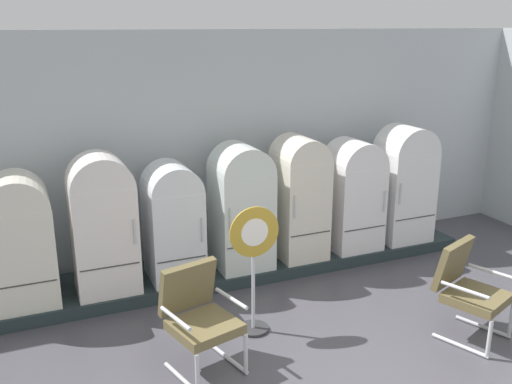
{
  "coord_description": "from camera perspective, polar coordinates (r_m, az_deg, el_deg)",
  "views": [
    {
      "loc": [
        -2.31,
        -3.09,
        3.02
      ],
      "look_at": [
        0.18,
        2.75,
        1.12
      ],
      "focal_mm": 39.45,
      "sensor_mm": 36.0,
      "label": 1
    }
  ],
  "objects": [
    {
      "name": "refrigerator_1",
      "position": [
        6.35,
        -15.26,
        -2.76
      ],
      "size": [
        0.68,
        0.61,
        1.56
      ],
      "color": "white",
      "rests_on": "display_plinth"
    },
    {
      "name": "refrigerator_5",
      "position": [
        7.47,
        9.82,
        0.04
      ],
      "size": [
        0.66,
        0.66,
        1.45
      ],
      "color": "white",
      "rests_on": "display_plinth"
    },
    {
      "name": "refrigerator_2",
      "position": [
        6.54,
        -8.41,
        -2.66
      ],
      "size": [
        0.61,
        0.66,
        1.38
      ],
      "color": "white",
      "rests_on": "display_plinth"
    },
    {
      "name": "refrigerator_6",
      "position": [
        7.89,
        14.78,
        1.14
      ],
      "size": [
        0.69,
        0.62,
        1.58
      ],
      "color": "white",
      "rests_on": "display_plinth"
    },
    {
      "name": "back_wall",
      "position": [
        7.29,
        -4.09,
        4.56
      ],
      "size": [
        11.76,
        0.12,
        2.96
      ],
      "color": "silver",
      "rests_on": "ground"
    },
    {
      "name": "sign_stand",
      "position": [
        5.62,
        -0.22,
        -7.84
      ],
      "size": [
        0.51,
        0.32,
        1.34
      ],
      "color": "#2D2D30",
      "rests_on": "ground"
    },
    {
      "name": "refrigerator_3",
      "position": [
        6.77,
        -1.51,
        -1.11
      ],
      "size": [
        0.66,
        0.67,
        1.52
      ],
      "color": "silver",
      "rests_on": "display_plinth"
    },
    {
      "name": "refrigerator_0",
      "position": [
        6.38,
        -22.83,
        -4.22
      ],
      "size": [
        0.66,
        0.71,
        1.41
      ],
      "color": "silver",
      "rests_on": "display_plinth"
    },
    {
      "name": "display_plinth",
      "position": [
        7.17,
        -2.17,
        -7.61
      ],
      "size": [
        6.23,
        0.95,
        0.15
      ],
      "primitive_type": "cube",
      "color": "#243032",
      "rests_on": "ground"
    },
    {
      "name": "refrigerator_4",
      "position": [
        7.08,
        4.41,
        -0.16
      ],
      "size": [
        0.59,
        0.68,
        1.56
      ],
      "color": "silver",
      "rests_on": "display_plinth"
    },
    {
      "name": "armchair_left",
      "position": [
        5.17,
        -5.84,
        -12.15
      ],
      "size": [
        0.72,
        0.76,
        0.97
      ],
      "color": "silver",
      "rests_on": "ground"
    },
    {
      "name": "armchair_right",
      "position": [
        6.01,
        20.69,
        -8.92
      ],
      "size": [
        0.76,
        0.8,
        0.97
      ],
      "color": "silver",
      "rests_on": "ground"
    }
  ]
}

